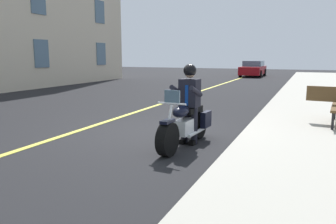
% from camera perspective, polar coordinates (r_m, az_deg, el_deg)
% --- Properties ---
extents(ground_plane, '(80.00, 80.00, 0.00)m').
position_cam_1_polar(ground_plane, '(8.23, -1.73, -3.73)').
color(ground_plane, black).
extents(lane_center_stripe, '(60.00, 0.16, 0.01)m').
position_cam_1_polar(lane_center_stripe, '(9.23, -13.06, -2.45)').
color(lane_center_stripe, '#E5DB4C').
rests_on(lane_center_stripe, ground_plane).
extents(motorcycle_main, '(2.22, 0.68, 1.26)m').
position_cam_1_polar(motorcycle_main, '(7.07, 3.06, -2.23)').
color(motorcycle_main, black).
rests_on(motorcycle_main, ground_plane).
extents(rider_main, '(0.64, 0.57, 1.74)m').
position_cam_1_polar(rider_main, '(7.15, 3.71, 2.64)').
color(rider_main, black).
rests_on(rider_main, ground_plane).
extents(car_silver, '(4.60, 1.92, 1.40)m').
position_cam_1_polar(car_silver, '(31.24, 14.48, 7.26)').
color(car_silver, maroon).
rests_on(car_silver, ground_plane).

